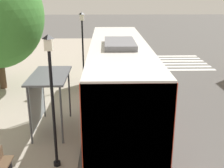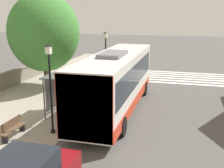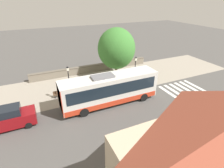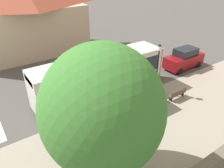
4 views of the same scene
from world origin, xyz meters
TOP-DOWN VIEW (x-y plane):
  - ground_plane at (0.00, 0.00)m, footprint 120.00×120.00m
  - sidewalk_plaza at (-4.50, 0.00)m, footprint 9.00×44.00m
  - crosswalk_stripes at (5.00, 9.28)m, footprint 9.00×5.25m
  - stone_wall at (-8.55, 0.00)m, footprint 0.60×20.00m
  - bus at (1.59, -1.32)m, footprint 2.67×11.36m
  - bus_shelter at (-1.49, -2.67)m, footprint 1.52×2.82m
  - pedestrian at (0.00, 3.38)m, footprint 0.34×0.22m
  - bench at (-2.41, -6.39)m, footprint 0.40×1.81m
  - street_lamp_near at (-0.73, -5.42)m, footprint 0.28×0.28m
  - street_lamp_far at (-0.40, 3.21)m, footprint 0.28×0.28m
  - shade_tree at (-5.40, 2.88)m, footprint 5.64×5.64m
  - parked_car_behind_bus at (1.47, -11.79)m, footprint 1.98×4.61m

SIDE VIEW (x-z plane):
  - ground_plane at x=0.00m, z-range 0.00..0.00m
  - crosswalk_stripes at x=5.00m, z-range 0.00..0.01m
  - sidewalk_plaza at x=-4.50m, z-range 0.00..0.02m
  - bench at x=-2.41m, z-range 0.04..0.92m
  - stone_wall at x=-8.55m, z-range 0.01..1.25m
  - pedestrian at x=0.00m, z-range 0.15..1.83m
  - parked_car_behind_bus at x=1.47m, z-range -0.05..2.16m
  - bus at x=1.59m, z-range 0.06..3.86m
  - bus_shelter at x=-1.49m, z-range 0.79..3.29m
  - street_lamp_near at x=-0.73m, z-range 0.42..4.98m
  - street_lamp_far at x=-0.40m, z-range 0.42..5.03m
  - shade_tree at x=-5.40m, z-range 0.67..8.24m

